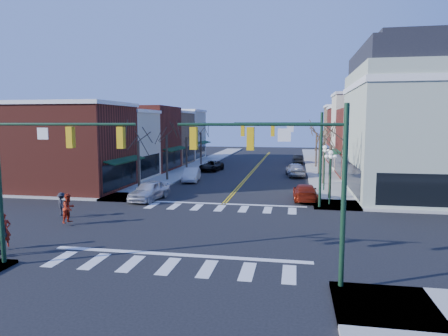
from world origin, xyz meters
The scene contains 36 objects.
ground centered at (0.00, 0.00, 0.00)m, with size 160.00×160.00×0.00m, color black.
sidewalk_left centered at (-8.75, 20.00, 0.07)m, with size 3.50×70.00×0.15m, color #9E9B93.
sidewalk_right centered at (8.75, 20.00, 0.07)m, with size 3.50×70.00×0.15m, color #9E9B93.
bldg_left_brick_a centered at (-15.50, 11.75, 4.00)m, with size 10.00×8.50×8.00m, color maroon.
bldg_left_stucco_a centered at (-15.50, 19.50, 3.75)m, with size 10.00×7.00×7.50m, color beige.
bldg_left_brick_b centered at (-15.50, 27.50, 4.25)m, with size 10.00×9.00×8.50m, color maroon.
bldg_left_tan centered at (-15.50, 35.75, 3.90)m, with size 10.00×7.50×7.80m, color #937451.
bldg_left_stucco_b centered at (-15.50, 43.50, 4.10)m, with size 10.00×8.00×8.20m, color beige.
bldg_right_brick_a centered at (15.50, 25.75, 4.00)m, with size 10.00×8.50×8.00m, color maroon.
bldg_right_stucco centered at (15.50, 33.50, 5.00)m, with size 10.00×7.00×10.00m, color beige.
bldg_right_brick_b centered at (15.50, 41.00, 4.25)m, with size 10.00×8.00×8.50m, color maroon.
bldg_right_tan centered at (15.50, 49.00, 4.50)m, with size 10.00×8.00×9.00m, color #937451.
victorian_corner centered at (16.50, 14.50, 6.66)m, with size 12.25×14.25×13.30m.
traffic_mast_near_left centered at (-5.55, -7.40, 4.71)m, with size 6.60×0.28×7.20m.
traffic_mast_near_right centered at (5.55, -7.40, 4.71)m, with size 6.60×0.28×7.20m.
traffic_mast_far_right centered at (5.55, 7.40, 4.71)m, with size 6.60×0.28×7.20m.
lamppost_corner centered at (8.20, 8.50, 2.96)m, with size 0.36×0.36×4.33m.
lamppost_midblock centered at (8.20, 15.00, 2.96)m, with size 0.36×0.36×4.33m.
tree_left_a centered at (-8.40, 11.00, 2.38)m, with size 0.24×0.24×4.76m, color #382B21.
tree_left_b centered at (-8.40, 19.00, 2.52)m, with size 0.24×0.24×5.04m, color #382B21.
tree_left_c centered at (-8.40, 27.00, 2.27)m, with size 0.24×0.24×4.55m, color #382B21.
tree_left_d centered at (-8.40, 35.00, 2.45)m, with size 0.24×0.24×4.90m, color #382B21.
tree_right_a centered at (8.40, 11.00, 2.31)m, with size 0.24×0.24×4.62m, color #382B21.
tree_right_b centered at (8.40, 19.00, 2.59)m, with size 0.24×0.24×5.18m, color #382B21.
tree_right_c centered at (8.40, 27.00, 2.42)m, with size 0.24×0.24×4.83m, color #382B21.
tree_right_d centered at (8.40, 35.00, 2.48)m, with size 0.24×0.24×4.97m, color #382B21.
car_left_near centered at (-6.40, 8.27, 0.81)m, with size 1.90×4.73×1.61m, color silver.
car_left_mid centered at (-5.62, 18.96, 0.73)m, with size 1.55×4.43×1.46m, color silver.
car_left_far centered at (-5.45, 28.63, 0.67)m, with size 2.23×4.85×1.35m, color black.
car_right_near centered at (6.40, 10.45, 0.68)m, with size 1.91×4.71×1.37m, color maroon.
car_right_mid centered at (5.55, 25.14, 0.84)m, with size 1.98×4.93×1.68m, color #A3A3A8.
car_right_far centered at (5.85, 40.46, 0.68)m, with size 1.44×4.12×1.36m, color black.
pedestrian_red_a centered at (-8.97, -5.40, 1.02)m, with size 0.63×0.42×1.73m, color #A92112.
pedestrian_red_b centered at (-8.48, -0.33, 1.07)m, with size 0.90×0.70×1.85m, color #B72A13.
pedestrian_dark_a centered at (-8.42, -6.33, 1.12)m, with size 1.14×0.47×1.94m, color #212129.
pedestrian_dark_b centered at (-10.00, 1.31, 0.95)m, with size 1.03×0.59×1.60m, color black.
Camera 1 is at (5.58, -22.88, 6.51)m, focal length 32.00 mm.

